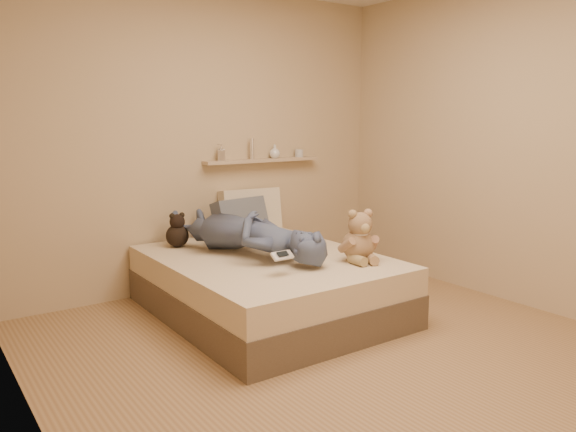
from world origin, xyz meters
TOP-DOWN VIEW (x-y plane):
  - room at (0.00, 0.00)m, footprint 3.80×3.80m
  - bed at (0.00, 0.93)m, footprint 1.50×1.90m
  - game_console at (-0.20, 0.43)m, footprint 0.16×0.07m
  - teddy_bear at (0.47, 0.41)m, footprint 0.31×0.32m
  - dark_plush at (-0.43, 1.60)m, footprint 0.19×0.19m
  - pillow_cream at (0.36, 1.76)m, footprint 0.57×0.28m
  - pillow_grey at (0.18, 1.62)m, footprint 0.53×0.31m
  - person at (-0.10, 1.06)m, footprint 0.87×1.55m
  - wall_shelf at (0.55, 1.84)m, footprint 1.20×0.12m
  - shelf_bottles at (0.57, 1.84)m, footprint 0.93×0.12m

SIDE VIEW (x-z plane):
  - bed at x=0.00m, z-range 0.00..0.45m
  - dark_plush at x=-0.43m, z-range 0.43..0.72m
  - game_console at x=-0.20m, z-range 0.56..0.61m
  - teddy_bear at x=0.47m, z-range 0.42..0.81m
  - pillow_grey at x=0.18m, z-range 0.44..0.80m
  - person at x=-0.10m, z-range 0.45..0.80m
  - pillow_cream at x=0.36m, z-range 0.44..0.86m
  - wall_shelf at x=0.55m, z-range 1.09..1.11m
  - shelf_bottles at x=0.57m, z-range 1.08..1.27m
  - room at x=0.00m, z-range -0.60..3.20m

